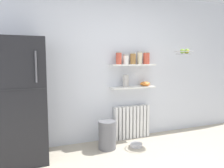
% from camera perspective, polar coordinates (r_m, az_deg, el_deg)
% --- Properties ---
extents(back_wall, '(7.04, 0.10, 2.60)m').
position_cam_1_polar(back_wall, '(3.92, -0.10, 4.43)').
color(back_wall, silver).
rests_on(back_wall, ground_plane).
extents(refrigerator, '(0.70, 0.68, 1.73)m').
position_cam_1_polar(refrigerator, '(3.32, -22.94, -4.00)').
color(refrigerator, black).
rests_on(refrigerator, ground_plane).
extents(radiator, '(0.68, 0.12, 0.59)m').
position_cam_1_polar(radiator, '(4.10, 5.08, -9.76)').
color(radiator, white).
rests_on(radiator, ground_plane).
extents(wall_shelf_lower, '(0.82, 0.22, 0.02)m').
position_cam_1_polar(wall_shelf_lower, '(3.94, 5.37, -0.86)').
color(wall_shelf_lower, white).
extents(wall_shelf_upper, '(0.82, 0.22, 0.02)m').
position_cam_1_polar(wall_shelf_upper, '(3.91, 5.43, 4.94)').
color(wall_shelf_upper, white).
extents(storage_jar_0, '(0.10, 0.10, 0.21)m').
position_cam_1_polar(storage_jar_0, '(3.79, 1.76, 6.71)').
color(storage_jar_0, '#C64C38').
rests_on(storage_jar_0, wall_shelf_upper).
extents(storage_jar_1, '(0.09, 0.09, 0.17)m').
position_cam_1_polar(storage_jar_1, '(3.85, 3.63, 6.35)').
color(storage_jar_1, silver).
rests_on(storage_jar_1, wall_shelf_upper).
extents(storage_jar_2, '(0.10, 0.10, 0.20)m').
position_cam_1_polar(storage_jar_2, '(3.91, 5.45, 6.58)').
color(storage_jar_2, olive).
rests_on(storage_jar_2, wall_shelf_upper).
extents(storage_jar_3, '(0.09, 0.09, 0.22)m').
position_cam_1_polar(storage_jar_3, '(3.97, 7.21, 6.72)').
color(storage_jar_3, beige).
rests_on(storage_jar_3, wall_shelf_upper).
extents(storage_jar_4, '(0.11, 0.11, 0.22)m').
position_cam_1_polar(storage_jar_4, '(4.04, 8.91, 6.65)').
color(storage_jar_4, '#C64C38').
rests_on(storage_jar_4, wall_shelf_upper).
extents(vase, '(0.10, 0.10, 0.22)m').
position_cam_1_polar(vase, '(3.86, 3.58, 0.82)').
color(vase, '#B2ADA8').
rests_on(vase, wall_shelf_lower).
extents(shelf_bowl, '(0.18, 0.18, 0.08)m').
position_cam_1_polar(shelf_bowl, '(4.05, 8.58, 0.06)').
color(shelf_bowl, orange).
rests_on(shelf_bowl, wall_shelf_lower).
extents(trash_bin, '(0.28, 0.28, 0.45)m').
position_cam_1_polar(trash_bin, '(3.63, -1.26, -13.06)').
color(trash_bin, slate).
rests_on(trash_bin, ground_plane).
extents(pet_food_bowl, '(0.21, 0.21, 0.05)m').
position_cam_1_polar(pet_food_bowl, '(3.80, 6.28, -15.40)').
color(pet_food_bowl, '#B7B7BC').
rests_on(pet_food_bowl, ground_plane).
extents(hanging_fruit_basket, '(0.34, 0.34, 0.10)m').
position_cam_1_polar(hanging_fruit_basket, '(4.07, 18.23, 7.87)').
color(hanging_fruit_basket, '#B2B2B7').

